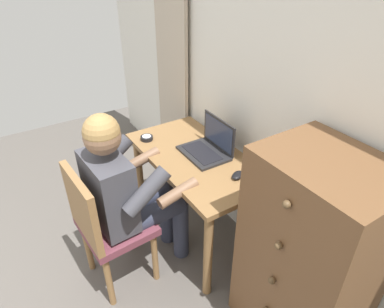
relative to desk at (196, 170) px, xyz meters
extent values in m
cube|color=silver|center=(0.34, 0.36, 0.65)|extent=(4.80, 0.05, 2.50)
cube|color=#BCAD99|center=(-0.83, 0.29, 0.52)|extent=(0.47, 0.03, 2.23)
cube|color=olive|center=(0.00, 0.00, 0.10)|extent=(1.08, 0.58, 0.03)
cylinder|color=olive|center=(-0.48, -0.23, -0.26)|extent=(0.06, 0.06, 0.68)
cylinder|color=olive|center=(0.48, -0.23, -0.26)|extent=(0.06, 0.06, 0.68)
cylinder|color=olive|center=(-0.48, 0.23, -0.26)|extent=(0.06, 0.06, 0.68)
cylinder|color=olive|center=(0.48, 0.23, -0.26)|extent=(0.06, 0.06, 0.68)
cube|color=brown|center=(0.94, 0.06, -0.01)|extent=(0.60, 0.47, 1.17)
sphere|color=brown|center=(0.94, -0.19, -0.01)|extent=(0.04, 0.04, 0.04)
sphere|color=brown|center=(0.94, -0.19, 0.22)|extent=(0.04, 0.04, 0.04)
sphere|color=brown|center=(0.94, -0.19, 0.46)|extent=(0.04, 0.04, 0.04)
cube|color=brown|center=(0.06, -0.63, -0.16)|extent=(0.45, 0.43, 0.05)
cube|color=olive|center=(0.07, -0.81, 0.08)|extent=(0.42, 0.07, 0.42)
cylinder|color=olive|center=(0.21, -0.46, -0.39)|extent=(0.04, 0.04, 0.42)
cylinder|color=olive|center=(-0.12, -0.48, -0.39)|extent=(0.04, 0.04, 0.42)
cylinder|color=olive|center=(0.24, -0.78, -0.39)|extent=(0.04, 0.04, 0.42)
cylinder|color=olive|center=(-0.10, -0.80, -0.39)|extent=(0.04, 0.04, 0.42)
cylinder|color=#33384C|center=(0.13, -0.40, -0.11)|extent=(0.17, 0.41, 0.14)
cylinder|color=#33384C|center=(-0.05, -0.42, -0.11)|extent=(0.17, 0.41, 0.14)
cylinder|color=#33384C|center=(0.12, -0.20, -0.35)|extent=(0.11, 0.11, 0.49)
cylinder|color=#33384C|center=(-0.06, -0.22, -0.35)|extent=(0.11, 0.11, 0.49)
cube|color=#3F3F47|center=(0.06, -0.64, 0.12)|extent=(0.37, 0.22, 0.46)
cylinder|color=#3F3F47|center=(0.27, -0.50, 0.20)|extent=(0.11, 0.30, 0.25)
cylinder|color=#3F3F47|center=(-0.17, -0.52, 0.20)|extent=(0.11, 0.30, 0.25)
cylinder|color=#846047|center=(0.25, -0.30, 0.10)|extent=(0.09, 0.27, 0.11)
cylinder|color=#846047|center=(-0.18, -0.33, 0.10)|extent=(0.09, 0.27, 0.11)
sphere|color=#846047|center=(0.06, -0.63, 0.48)|extent=(0.20, 0.20, 0.20)
sphere|color=#9E7A47|center=(0.06, -0.63, 0.51)|extent=(0.20, 0.20, 0.20)
cube|color=#232326|center=(0.01, 0.05, 0.13)|extent=(0.34, 0.25, 0.02)
cube|color=black|center=(0.01, 0.04, 0.14)|extent=(0.29, 0.16, 0.00)
cube|color=#232326|center=(0.01, 0.17, 0.25)|extent=(0.34, 0.02, 0.22)
cube|color=#2D3851|center=(0.01, 0.17, 0.25)|extent=(0.31, 0.01, 0.18)
ellipsoid|color=black|center=(0.34, 0.08, 0.13)|extent=(0.09, 0.12, 0.03)
cylinder|color=black|center=(-0.38, -0.19, 0.13)|extent=(0.09, 0.09, 0.03)
cylinder|color=silver|center=(-0.38, -0.19, 0.15)|extent=(0.06, 0.06, 0.00)
camera|label=1|loc=(1.60, -1.06, 1.34)|focal=31.46mm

